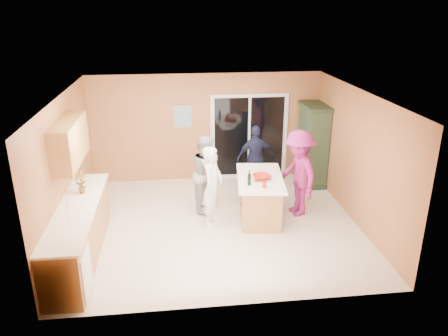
{
  "coord_description": "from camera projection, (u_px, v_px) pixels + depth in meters",
  "views": [
    {
      "loc": [
        -0.78,
        -7.68,
        4.11
      ],
      "look_at": [
        0.15,
        0.1,
        1.15
      ],
      "focal_mm": 35.0,
      "sensor_mm": 36.0,
      "label": 1
    }
  ],
  "objects": [
    {
      "name": "woman_white",
      "position": [
        213.0,
        186.0,
        8.41
      ],
      "size": [
        0.61,
        0.69,
        1.6
      ],
      "primitive_type": "imported",
      "rotation": [
        0.0,
        0.0,
        1.1
      ],
      "color": "white",
      "rests_on": "floor"
    },
    {
      "name": "wine_bottle",
      "position": [
        249.0,
        179.0,
        8.28
      ],
      "size": [
        0.07,
        0.07,
        0.3
      ],
      "rotation": [
        0.0,
        0.0,
        0.4
      ],
      "color": "black",
      "rests_on": "kitchen_island"
    },
    {
      "name": "upper_cabinets",
      "position": [
        70.0,
        141.0,
        7.53
      ],
      "size": [
        0.35,
        1.6,
        0.75
      ],
      "primitive_type": "cube",
      "color": "#A96F41",
      "rests_on": "wall_left"
    },
    {
      "name": "left_cabinet_run",
      "position": [
        77.0,
        237.0,
        7.26
      ],
      "size": [
        0.65,
        3.05,
        1.24
      ],
      "color": "#A96F41",
      "rests_on": "floor"
    },
    {
      "name": "framed_picture",
      "position": [
        183.0,
        116.0,
        10.34
      ],
      "size": [
        0.46,
        0.04,
        0.56
      ],
      "color": "#AB7F55",
      "rests_on": "wall_back"
    },
    {
      "name": "wall_back",
      "position": [
        206.0,
        128.0,
        10.53
      ],
      "size": [
        5.5,
        0.1,
        2.6
      ],
      "primitive_type": "cube",
      "color": "tan",
      "rests_on": "ground"
    },
    {
      "name": "white_plate",
      "position": [
        253.0,
        171.0,
        8.97
      ],
      "size": [
        0.3,
        0.3,
        0.02
      ],
      "primitive_type": "cylinder",
      "rotation": [
        0.0,
        0.0,
        -0.43
      ],
      "color": "white",
      "rests_on": "kitchen_island"
    },
    {
      "name": "woman_grey",
      "position": [
        207.0,
        173.0,
        9.04
      ],
      "size": [
        0.76,
        0.9,
        1.62
      ],
      "primitive_type": "imported",
      "rotation": [
        0.0,
        0.0,
        1.37
      ],
      "color": "#AAAAAC",
      "rests_on": "floor"
    },
    {
      "name": "woman_magenta",
      "position": [
        298.0,
        173.0,
        8.81
      ],
      "size": [
        0.89,
        1.27,
        1.79
      ],
      "primitive_type": "imported",
      "rotation": [
        0.0,
        0.0,
        -1.36
      ],
      "color": "#881D5D",
      "rests_on": "floor"
    },
    {
      "name": "ceiling",
      "position": [
        216.0,
        94.0,
        7.75
      ],
      "size": [
        5.5,
        5.0,
        0.1
      ],
      "primitive_type": "cube",
      "color": "white",
      "rests_on": "wall_back"
    },
    {
      "name": "sliding_door",
      "position": [
        249.0,
        137.0,
        10.7
      ],
      "size": [
        1.9,
        0.07,
        2.1
      ],
      "color": "silver",
      "rests_on": "floor"
    },
    {
      "name": "green_hutch",
      "position": [
        313.0,
        146.0,
        10.38
      ],
      "size": [
        0.56,
        1.05,
        1.93
      ],
      "color": "#223723",
      "rests_on": "floor"
    },
    {
      "name": "wall_front",
      "position": [
        236.0,
        226.0,
        5.89
      ],
      "size": [
        5.5,
        0.1,
        2.6
      ],
      "primitive_type": "cube",
      "color": "tan",
      "rests_on": "ground"
    },
    {
      "name": "tumbler_near",
      "position": [
        264.0,
        185.0,
        8.18
      ],
      "size": [
        0.1,
        0.1,
        0.12
      ],
      "primitive_type": "cylinder",
      "rotation": [
        0.0,
        0.0,
        0.21
      ],
      "color": "red",
      "rests_on": "kitchen_island"
    },
    {
      "name": "woman_navy",
      "position": [
        256.0,
        157.0,
        10.12
      ],
      "size": [
        0.93,
        0.46,
        1.52
      ],
      "primitive_type": "imported",
      "rotation": [
        0.0,
        0.0,
        3.25
      ],
      "color": "#191D37",
      "rests_on": "floor"
    },
    {
      "name": "tulip_vase",
      "position": [
        81.0,
        182.0,
        7.7
      ],
      "size": [
        0.22,
        0.15,
        0.41
      ],
      "primitive_type": "imported",
      "rotation": [
        0.0,
        0.0,
        0.04
      ],
      "color": "#A72F10",
      "rests_on": "left_cabinet_run"
    },
    {
      "name": "floor",
      "position": [
        217.0,
        224.0,
        8.67
      ],
      "size": [
        5.5,
        5.5,
        0.0
      ],
      "primitive_type": "plane",
      "color": "silver",
      "rests_on": "ground"
    },
    {
      "name": "wall_left",
      "position": [
        66.0,
        169.0,
        7.9
      ],
      "size": [
        0.1,
        5.0,
        2.6
      ],
      "primitive_type": "cube",
      "color": "tan",
      "rests_on": "ground"
    },
    {
      "name": "serving_bowl",
      "position": [
        262.0,
        177.0,
        8.6
      ],
      "size": [
        0.41,
        0.41,
        0.08
      ],
      "primitive_type": "imported",
      "rotation": [
        0.0,
        0.0,
        0.23
      ],
      "color": "red",
      "rests_on": "kitchen_island"
    },
    {
      "name": "wall_right",
      "position": [
        357.0,
        157.0,
        8.51
      ],
      "size": [
        0.1,
        5.0,
        2.6
      ],
      "primitive_type": "cube",
      "color": "tan",
      "rests_on": "ground"
    },
    {
      "name": "kitchen_island",
      "position": [
        259.0,
        198.0,
        8.85
      ],
      "size": [
        1.09,
        1.74,
        0.87
      ],
      "rotation": [
        0.0,
        0.0,
        -0.12
      ],
      "color": "#A96F41",
      "rests_on": "floor"
    },
    {
      "name": "tumbler_far",
      "position": [
        256.0,
        179.0,
        8.46
      ],
      "size": [
        0.09,
        0.09,
        0.1
      ],
      "primitive_type": "cylinder",
      "rotation": [
        0.0,
        0.0,
        -0.44
      ],
      "color": "red",
      "rests_on": "kitchen_island"
    }
  ]
}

